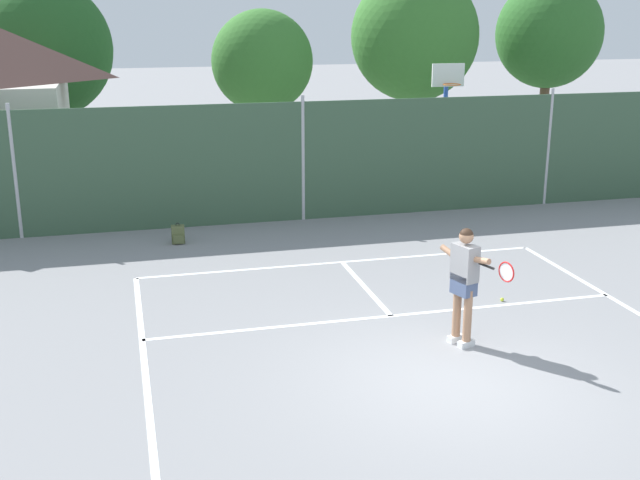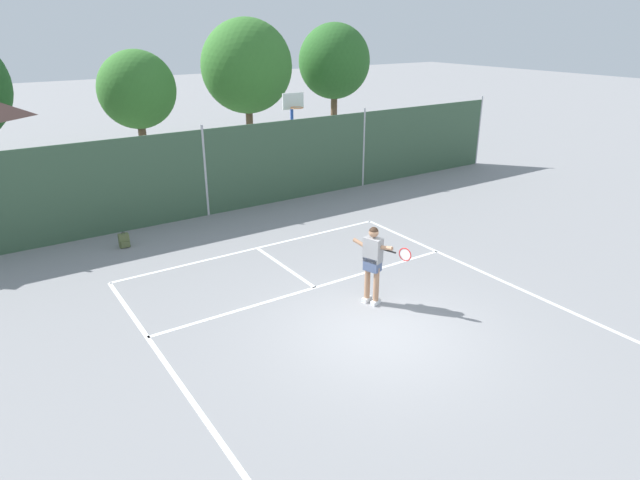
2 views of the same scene
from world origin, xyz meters
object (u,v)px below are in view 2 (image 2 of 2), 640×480
at_px(tennis_ball, 378,264).
at_px(basketball_hoop, 293,126).
at_px(backpack_olive, 124,241).
at_px(tennis_player, 373,258).

bearing_deg(tennis_ball, basketball_hoop, 74.67).
bearing_deg(tennis_ball, backpack_olive, 136.32).
distance_m(basketball_hoop, tennis_ball, 8.54).
bearing_deg(basketball_hoop, backpack_olive, -158.54).
relative_size(tennis_player, tennis_ball, 28.10).
xyz_separation_m(basketball_hoop, tennis_ball, (-2.17, -7.94, -2.28)).
distance_m(tennis_player, backpack_olive, 7.64).
height_order(tennis_player, tennis_ball, tennis_player).
relative_size(tennis_ball, backpack_olive, 0.14).
xyz_separation_m(basketball_hoop, tennis_player, (-3.64, -9.49, -1.20)).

